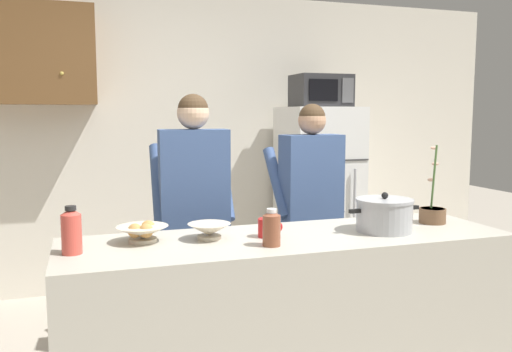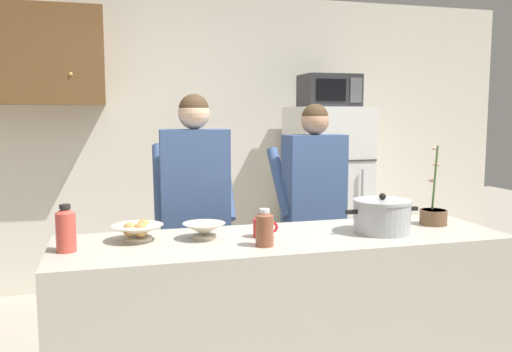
# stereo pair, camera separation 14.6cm
# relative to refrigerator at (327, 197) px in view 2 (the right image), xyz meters

# --- Properties ---
(back_wall_unit) EXTENTS (6.00, 0.48, 2.60)m
(back_wall_unit) POSITION_rel_refrigerator_xyz_m (-1.29, 0.41, 0.62)
(back_wall_unit) COLOR silver
(back_wall_unit) RESTS_ON ground
(kitchen_island) EXTENTS (2.30, 0.68, 0.92)m
(kitchen_island) POSITION_rel_refrigerator_xyz_m (-1.02, -1.85, -0.34)
(kitchen_island) COLOR #BCB7A8
(kitchen_island) RESTS_ON ground
(refrigerator) EXTENTS (0.64, 0.68, 1.60)m
(refrigerator) POSITION_rel_refrigerator_xyz_m (0.00, 0.00, 0.00)
(refrigerator) COLOR white
(refrigerator) RESTS_ON ground
(microwave) EXTENTS (0.48, 0.37, 0.28)m
(microwave) POSITION_rel_refrigerator_xyz_m (0.00, -0.02, 0.94)
(microwave) COLOR #2D2D30
(microwave) RESTS_ON refrigerator
(person_near_pot) EXTENTS (0.52, 0.43, 1.66)m
(person_near_pot) POSITION_rel_refrigerator_xyz_m (-1.37, -1.12, 0.24)
(person_near_pot) COLOR black
(person_near_pot) RESTS_ON ground
(person_by_sink) EXTENTS (0.51, 0.43, 1.61)m
(person_by_sink) POSITION_rel_refrigerator_xyz_m (-0.53, -1.02, 0.20)
(person_by_sink) COLOR #726656
(person_by_sink) RESTS_ON ground
(cooking_pot) EXTENTS (0.41, 0.30, 0.21)m
(cooking_pot) POSITION_rel_refrigerator_xyz_m (-0.50, -1.90, 0.21)
(cooking_pot) COLOR #ADAFB5
(cooking_pot) RESTS_ON kitchen_island
(coffee_mug) EXTENTS (0.13, 0.09, 0.10)m
(coffee_mug) POSITION_rel_refrigerator_xyz_m (-1.13, -1.83, 0.17)
(coffee_mug) COLOR red
(coffee_mug) RESTS_ON kitchen_island
(bread_bowl) EXTENTS (0.25, 0.25, 0.10)m
(bread_bowl) POSITION_rel_refrigerator_xyz_m (-1.75, -1.74, 0.17)
(bread_bowl) COLOR beige
(bread_bowl) RESTS_ON kitchen_island
(empty_bowl) EXTENTS (0.22, 0.22, 0.08)m
(empty_bowl) POSITION_rel_refrigerator_xyz_m (-1.43, -1.79, 0.16)
(empty_bowl) COLOR beige
(empty_bowl) RESTS_ON kitchen_island
(bottle_near_edge) EXTENTS (0.09, 0.09, 0.22)m
(bottle_near_edge) POSITION_rel_refrigerator_xyz_m (-2.07, -1.87, 0.22)
(bottle_near_edge) COLOR #D84C3F
(bottle_near_edge) RESTS_ON kitchen_island
(bottle_mid_counter) EXTENTS (0.09, 0.09, 0.18)m
(bottle_mid_counter) POSITION_rel_refrigerator_xyz_m (-1.17, -2.01, 0.21)
(bottle_mid_counter) COLOR brown
(bottle_mid_counter) RESTS_ON kitchen_island
(potted_orchid) EXTENTS (0.15, 0.15, 0.45)m
(potted_orchid) POSITION_rel_refrigerator_xyz_m (-0.11, -1.79, 0.18)
(potted_orchid) COLOR brown
(potted_orchid) RESTS_ON kitchen_island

